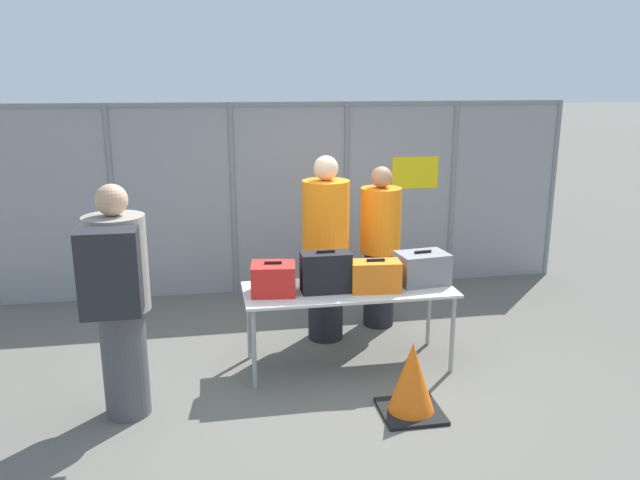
# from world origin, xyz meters

# --- Properties ---
(ground_plane) EXTENTS (120.00, 120.00, 0.00)m
(ground_plane) POSITION_xyz_m (0.00, 0.00, 0.00)
(ground_plane) COLOR #605E56
(fence_section) EXTENTS (7.02, 0.07, 2.31)m
(fence_section) POSITION_xyz_m (0.01, 2.45, 1.20)
(fence_section) COLOR gray
(fence_section) RESTS_ON ground_plane
(inspection_table) EXTENTS (1.89, 0.73, 0.75)m
(inspection_table) POSITION_xyz_m (0.22, 0.19, 0.69)
(inspection_table) COLOR silver
(inspection_table) RESTS_ON ground_plane
(suitcase_red) EXTENTS (0.41, 0.36, 0.29)m
(suitcase_red) POSITION_xyz_m (-0.46, 0.18, 0.88)
(suitcase_red) COLOR red
(suitcase_red) RESTS_ON inspection_table
(suitcase_black) EXTENTS (0.44, 0.22, 0.38)m
(suitcase_black) POSITION_xyz_m (0.00, 0.15, 0.93)
(suitcase_black) COLOR black
(suitcase_black) RESTS_ON inspection_table
(suitcase_orange) EXTENTS (0.45, 0.26, 0.30)m
(suitcase_orange) POSITION_xyz_m (0.44, 0.09, 0.88)
(suitcase_orange) COLOR orange
(suitcase_orange) RESTS_ON inspection_table
(suitcase_grey) EXTENTS (0.49, 0.37, 0.31)m
(suitcase_grey) POSITION_xyz_m (0.92, 0.22, 0.89)
(suitcase_grey) COLOR slate
(suitcase_grey) RESTS_ON inspection_table
(traveler_hooded) EXTENTS (0.45, 0.71, 1.84)m
(traveler_hooded) POSITION_xyz_m (-1.68, -0.40, 1.01)
(traveler_hooded) COLOR #4C4C51
(traveler_hooded) RESTS_ON ground_plane
(security_worker_near) EXTENTS (0.46, 0.46, 1.86)m
(security_worker_near) POSITION_xyz_m (0.13, 0.85, 0.96)
(security_worker_near) COLOR black
(security_worker_near) RESTS_ON ground_plane
(security_worker_far) EXTENTS (0.42, 0.42, 1.71)m
(security_worker_far) POSITION_xyz_m (0.76, 1.10, 0.88)
(security_worker_far) COLOR black
(security_worker_far) RESTS_ON ground_plane
(utility_trailer) EXTENTS (3.93, 2.06, 0.73)m
(utility_trailer) POSITION_xyz_m (1.75, 3.81, 0.42)
(utility_trailer) COLOR #4C6B47
(utility_trailer) RESTS_ON ground_plane
(traffic_cone) EXTENTS (0.48, 0.48, 0.60)m
(traffic_cone) POSITION_xyz_m (0.52, -0.74, 0.28)
(traffic_cone) COLOR black
(traffic_cone) RESTS_ON ground_plane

